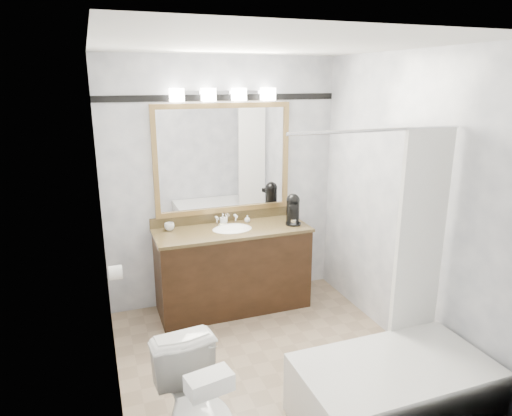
% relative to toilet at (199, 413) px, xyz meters
% --- Properties ---
extents(room, '(2.42, 2.62, 2.52)m').
position_rel_toilet_xyz_m(room, '(0.78, 0.83, 0.89)').
color(room, gray).
rests_on(room, ground).
extents(vanity, '(1.53, 0.58, 0.97)m').
position_rel_toilet_xyz_m(vanity, '(0.78, 1.85, 0.08)').
color(vanity, black).
rests_on(vanity, ground).
extents(mirror, '(1.40, 0.04, 1.10)m').
position_rel_toilet_xyz_m(mirror, '(0.78, 2.11, 1.14)').
color(mirror, '#A8834C').
rests_on(mirror, room).
extents(vanity_light_bar, '(1.02, 0.14, 0.12)m').
position_rel_toilet_xyz_m(vanity_light_bar, '(0.78, 2.06, 1.77)').
color(vanity_light_bar, silver).
rests_on(vanity_light_bar, room).
extents(accent_stripe, '(2.40, 0.01, 0.06)m').
position_rel_toilet_xyz_m(accent_stripe, '(0.78, 2.13, 1.74)').
color(accent_stripe, black).
rests_on(accent_stripe, room).
extents(bathtub, '(1.30, 0.75, 1.96)m').
position_rel_toilet_xyz_m(bathtub, '(1.34, -0.07, -0.08)').
color(bathtub, white).
rests_on(bathtub, ground).
extents(tp_roll, '(0.11, 0.12, 0.12)m').
position_rel_toilet_xyz_m(tp_roll, '(-0.36, 1.50, 0.34)').
color(tp_roll, white).
rests_on(tp_roll, room).
extents(toilet, '(0.48, 0.75, 0.73)m').
position_rel_toilet_xyz_m(toilet, '(0.00, 0.00, 0.00)').
color(toilet, white).
rests_on(toilet, ground).
extents(tissue_box, '(0.26, 0.17, 0.10)m').
position_rel_toilet_xyz_m(tissue_box, '(0.00, -0.29, 0.41)').
color(tissue_box, white).
rests_on(tissue_box, toilet).
extents(coffee_maker, '(0.17, 0.20, 0.31)m').
position_rel_toilet_xyz_m(coffee_maker, '(1.42, 1.81, 0.64)').
color(coffee_maker, black).
rests_on(coffee_maker, vanity).
extents(cup_left, '(0.11, 0.11, 0.08)m').
position_rel_toilet_xyz_m(cup_left, '(0.19, 2.01, 0.52)').
color(cup_left, white).
rests_on(cup_left, vanity).
extents(soap_bottle_a, '(0.05, 0.06, 0.12)m').
position_rel_toilet_xyz_m(soap_bottle_a, '(0.73, 1.99, 0.54)').
color(soap_bottle_a, white).
rests_on(soap_bottle_a, vanity).
extents(soap_bottle_b, '(0.08, 0.08, 0.07)m').
position_rel_toilet_xyz_m(soap_bottle_b, '(0.99, 2.00, 0.52)').
color(soap_bottle_b, white).
rests_on(soap_bottle_b, vanity).
extents(soap_bar, '(0.09, 0.07, 0.02)m').
position_rel_toilet_xyz_m(soap_bar, '(0.72, 1.97, 0.50)').
color(soap_bar, beige).
rests_on(soap_bar, vanity).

